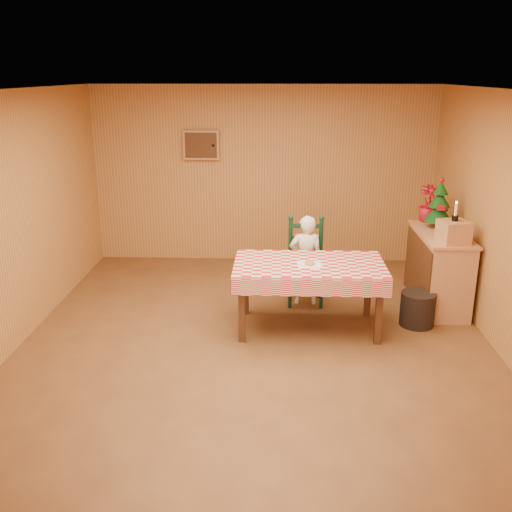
# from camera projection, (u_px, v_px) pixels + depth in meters

# --- Properties ---
(ground) EXTENTS (6.00, 6.00, 0.00)m
(ground) POSITION_uv_depth(u_px,v_px,m) (255.00, 348.00, 5.98)
(ground) COLOR brown
(ground) RESTS_ON ground
(cabin_walls) EXTENTS (5.10, 6.05, 2.65)m
(cabin_walls) POSITION_uv_depth(u_px,v_px,m) (257.00, 166.00, 5.92)
(cabin_walls) COLOR #C58747
(cabin_walls) RESTS_ON ground
(dining_table) EXTENTS (1.66, 0.96, 0.77)m
(dining_table) POSITION_uv_depth(u_px,v_px,m) (309.00, 270.00, 6.25)
(dining_table) COLOR #502B15
(dining_table) RESTS_ON ground
(ladder_chair) EXTENTS (0.44, 0.40, 1.08)m
(ladder_chair) POSITION_uv_depth(u_px,v_px,m) (305.00, 263.00, 7.05)
(ladder_chair) COLOR black
(ladder_chair) RESTS_ON ground
(seated_child) EXTENTS (0.41, 0.27, 1.12)m
(seated_child) POSITION_uv_depth(u_px,v_px,m) (306.00, 260.00, 6.98)
(seated_child) COLOR white
(seated_child) RESTS_ON ground
(napkin) EXTENTS (0.28, 0.28, 0.00)m
(napkin) POSITION_uv_depth(u_px,v_px,m) (310.00, 264.00, 6.17)
(napkin) COLOR white
(napkin) RESTS_ON dining_table
(donut) EXTENTS (0.14, 0.14, 0.04)m
(donut) POSITION_uv_depth(u_px,v_px,m) (310.00, 263.00, 6.17)
(donut) COLOR #D7984D
(donut) RESTS_ON napkin
(shelf_unit) EXTENTS (0.54, 1.24, 0.93)m
(shelf_unit) POSITION_uv_depth(u_px,v_px,m) (438.00, 269.00, 6.94)
(shelf_unit) COLOR tan
(shelf_unit) RESTS_ON ground
(crate) EXTENTS (0.35, 0.35, 0.25)m
(crate) POSITION_uv_depth(u_px,v_px,m) (453.00, 232.00, 6.38)
(crate) COLOR tan
(crate) RESTS_ON shelf_unit
(christmas_tree) EXTENTS (0.34, 0.34, 0.62)m
(christmas_tree) POSITION_uv_depth(u_px,v_px,m) (439.00, 205.00, 6.95)
(christmas_tree) COLOR #502B15
(christmas_tree) RESTS_ON shelf_unit
(flower_arrangement) EXTENTS (0.28, 0.28, 0.47)m
(flower_arrangement) POSITION_uv_depth(u_px,v_px,m) (429.00, 204.00, 7.25)
(flower_arrangement) COLOR #A60F1D
(flower_arrangement) RESTS_ON shelf_unit
(candle_set) EXTENTS (0.07, 0.07, 0.22)m
(candle_set) POSITION_uv_depth(u_px,v_px,m) (455.00, 215.00, 6.32)
(candle_set) COLOR black
(candle_set) RESTS_ON crate
(storage_bin) EXTENTS (0.47, 0.47, 0.39)m
(storage_bin) POSITION_uv_depth(u_px,v_px,m) (417.00, 309.00, 6.47)
(storage_bin) COLOR black
(storage_bin) RESTS_ON ground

